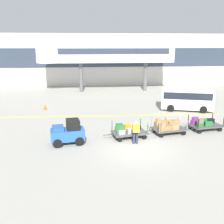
# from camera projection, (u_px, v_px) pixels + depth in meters

# --- Properties ---
(ground_plane) EXTENTS (120.00, 120.00, 0.00)m
(ground_plane) POSITION_uv_depth(u_px,v_px,m) (138.00, 148.00, 15.73)
(ground_plane) COLOR #9E9B91
(apron_lead_line) EXTENTS (21.40, 1.30, 0.01)m
(apron_lead_line) POSITION_uv_depth(u_px,v_px,m) (102.00, 116.00, 22.79)
(apron_lead_line) COLOR yellow
(apron_lead_line) RESTS_ON ground_plane
(terminal_building) EXTENTS (59.32, 2.51, 7.81)m
(terminal_building) POSITION_uv_depth(u_px,v_px,m) (105.00, 60.00, 39.70)
(terminal_building) COLOR silver
(terminal_building) RESTS_ON ground_plane
(jet_bridge) EXTENTS (18.09, 3.00, 6.48)m
(jet_bridge) POSITION_uv_depth(u_px,v_px,m) (101.00, 53.00, 33.53)
(jet_bridge) COLOR silver
(jet_bridge) RESTS_ON ground_plane
(baggage_tug) EXTENTS (2.25, 1.53, 1.58)m
(baggage_tug) POSITION_uv_depth(u_px,v_px,m) (68.00, 133.00, 16.24)
(baggage_tug) COLOR #2659A5
(baggage_tug) RESTS_ON ground_plane
(baggage_cart_lead) EXTENTS (3.08, 1.76, 1.10)m
(baggage_cart_lead) POSITION_uv_depth(u_px,v_px,m) (127.00, 131.00, 17.39)
(baggage_cart_lead) COLOR #4C4C4F
(baggage_cart_lead) RESTS_ON ground_plane
(baggage_cart_middle) EXTENTS (3.08, 1.76, 1.11)m
(baggage_cart_middle) POSITION_uv_depth(u_px,v_px,m) (168.00, 126.00, 18.17)
(baggage_cart_middle) COLOR #4C4C4F
(baggage_cart_middle) RESTS_ON ground_plane
(baggage_cart_tail) EXTENTS (3.08, 1.76, 1.10)m
(baggage_cart_tail) POSITION_uv_depth(u_px,v_px,m) (204.00, 124.00, 18.97)
(baggage_cart_tail) COLOR #4C4C4F
(baggage_cart_tail) RESTS_ON ground_plane
(baggage_handler) EXTENTS (0.42, 0.45, 1.56)m
(baggage_handler) POSITION_uv_depth(u_px,v_px,m) (136.00, 131.00, 16.15)
(baggage_handler) COLOR #2D334C
(baggage_handler) RESTS_ON ground_plane
(shuttle_van) EXTENTS (5.15, 3.24, 2.10)m
(shuttle_van) POSITION_uv_depth(u_px,v_px,m) (187.00, 98.00, 24.54)
(shuttle_van) COLOR silver
(shuttle_van) RESTS_ON ground_plane
(safety_cone_near) EXTENTS (0.36, 0.36, 0.55)m
(safety_cone_near) POSITION_uv_depth(u_px,v_px,m) (166.00, 120.00, 20.71)
(safety_cone_near) COLOR #EA590F
(safety_cone_near) RESTS_ON ground_plane
(safety_cone_far) EXTENTS (0.36, 0.36, 0.55)m
(safety_cone_far) POSITION_uv_depth(u_px,v_px,m) (45.00, 107.00, 24.90)
(safety_cone_far) COLOR #EA590F
(safety_cone_far) RESTS_ON ground_plane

